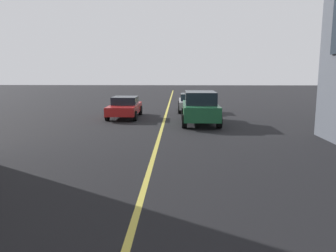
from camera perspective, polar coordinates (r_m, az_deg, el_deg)
lane_centre_line at (r=13.53m, az=-2.02°, el=-3.65°), size 80.00×0.16×0.01m
car_red_trailing at (r=22.29m, az=-7.39°, el=3.25°), size 4.40×1.95×1.37m
car_green_parked_a at (r=19.52m, az=5.52°, el=3.21°), size 4.70×2.14×1.88m
car_silver_near at (r=25.59m, az=3.96°, el=4.09°), size 4.40×1.95×1.37m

